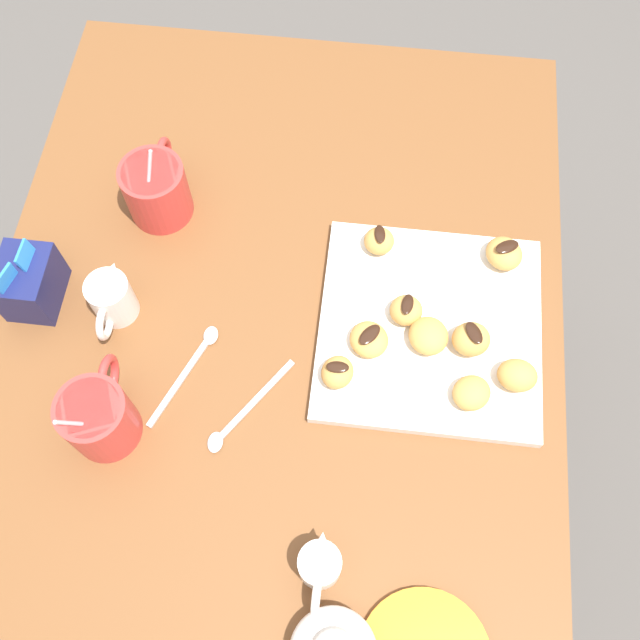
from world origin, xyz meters
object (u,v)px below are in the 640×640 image
Objects in this scene: beignet_4 at (406,310)px; beignet_5 at (504,254)px; dining_table at (278,360)px; coffee_mug_red_right at (156,188)px; beignet_6 at (428,336)px; beignet_0 at (337,372)px; cream_pitcher_white at (111,297)px; beignet_2 at (369,340)px; beignet_1 at (471,339)px; sugar_caddy at (30,282)px; pastry_plate_square at (430,328)px; beignet_7 at (379,241)px; beignet_8 at (471,393)px; chocolate_sauce_pitcher at (320,566)px; beignet_3 at (517,375)px; coffee_mug_red_left at (99,417)px.

beignet_4 is 0.84× the size of beignet_5.
dining_table is 0.32m from coffee_mug_red_right.
beignet_6 is (-0.01, -0.21, 0.16)m from dining_table.
beignet_0 is 0.13m from beignet_6.
cream_pitcher_white is 0.36m from beignet_2.
beignet_0 is 0.90× the size of beignet_1.
sugar_caddy is 2.34× the size of beignet_4.
pastry_plate_square is 0.44m from coffee_mug_red_right.
beignet_7 is (0.13, -0.47, -0.01)m from sugar_caddy.
beignet_8 is at bearing -139.56° from beignet_4.
beignet_8 is (-0.08, -0.27, 0.16)m from dining_table.
dining_table is 19.43× the size of beignet_6.
cream_pitcher_white reaches higher than beignet_4.
beignet_0 is (-0.09, 0.12, 0.03)m from pastry_plate_square.
beignet_3 is (0.27, -0.23, 0.00)m from chocolate_sauce_pitcher.
beignet_5 is (0.31, -0.51, -0.02)m from coffee_mug_red_left.
pastry_plate_square is at bearing 140.21° from beignet_5.
beignet_7 is (0.12, 0.08, 0.02)m from pastry_plate_square.
beignet_6 is 1.08× the size of beignet_8.
beignet_5 reaches higher than pastry_plate_square.
beignet_4 is at bearing -85.87° from cream_pitcher_white.
beignet_0 is 0.13m from beignet_4.
coffee_mug_red_left is at bearing 131.49° from dining_table.
dining_table is 11.80× the size of chocolate_sauce_pitcher.
beignet_0 is 1.03× the size of beignet_4.
coffee_mug_red_right reaches higher than beignet_8.
beignet_7 is 0.26m from beignet_8.
beignet_5 is (0.18, 0.02, -0.00)m from beignet_3.
coffee_mug_red_left is at bearing 108.94° from beignet_0.
coffee_mug_red_right is at bearing -40.94° from sugar_caddy.
sugar_caddy is 0.62m from beignet_8.
beignet_6 reaches higher than dining_table.
beignet_3 is 0.17m from beignet_4.
beignet_3 and beignet_4 have the same top height.
dining_table is at bearing -89.99° from cream_pitcher_white.
sugar_caddy is at bearing 88.47° from dining_table.
beignet_5 reaches higher than beignet_8.
beignet_1 is 0.15m from beignet_5.
beignet_3 is at bearing -133.16° from beignet_7.
dining_table is 0.38m from sugar_caddy.
beignet_1 is (-0.02, -0.05, 0.03)m from pastry_plate_square.
coffee_mug_red_left reaches higher than beignet_8.
beignet_3 is at bearing -98.40° from dining_table.
beignet_8 is (-0.11, -0.09, -0.00)m from beignet_4.
beignet_2 is at bearing 135.84° from beignet_4.
coffee_mug_red_left is at bearing -170.82° from cream_pitcher_white.
beignet_5 is 0.18m from beignet_7.
dining_table is at bearing 113.18° from beignet_5.
sugar_caddy is at bearing 104.89° from beignet_7.
beignet_1 is 0.06m from beignet_6.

